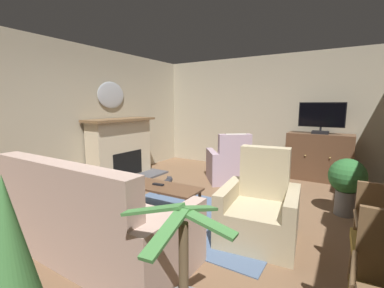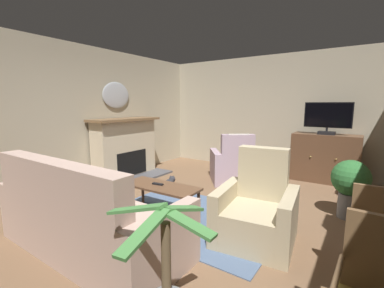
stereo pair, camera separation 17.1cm
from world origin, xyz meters
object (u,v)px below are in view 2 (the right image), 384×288
object	(u,v)px
armchair_near_window	(257,213)
sofa_floral	(86,220)
television	(328,117)
cat	(169,183)
tv_cabinet	(325,159)
wall_mirror_oval	(116,95)
coffee_table	(161,189)
potted_plant_tall_palm_by_window	(350,183)
fireplace	(126,149)
tv_remote	(158,184)
armchair_facing_sofa	(234,166)
side_chair_tucked_against_wall	(379,246)

from	to	relation	value
armchair_near_window	sofa_floral	bearing A→B (deg)	-138.77
television	cat	bearing A→B (deg)	-138.83
tv_cabinet	wall_mirror_oval	bearing A→B (deg)	-152.26
tv_cabinet	cat	size ratio (longest dim) A/B	1.92
armchair_near_window	cat	world-z (taller)	armchair_near_window
coffee_table	television	bearing A→B (deg)	61.31
television	potted_plant_tall_palm_by_window	size ratio (longest dim) A/B	1.05
tv_cabinet	fireplace	bearing A→B (deg)	-150.69
tv_remote	sofa_floral	distance (m)	1.17
tv_cabinet	sofa_floral	world-z (taller)	sofa_floral
sofa_floral	potted_plant_tall_palm_by_window	distance (m)	3.43
wall_mirror_oval	armchair_facing_sofa	bearing A→B (deg)	21.93
tv_cabinet	sofa_floral	size ratio (longest dim) A/B	0.56
potted_plant_tall_palm_by_window	fireplace	bearing A→B (deg)	-175.94
armchair_facing_sofa	armchair_near_window	world-z (taller)	armchair_near_window
potted_plant_tall_palm_by_window	armchair_near_window	bearing A→B (deg)	-123.30
fireplace	coffee_table	xyz separation A→B (m)	(1.95, -1.10, -0.23)
tv_cabinet	armchair_facing_sofa	world-z (taller)	armchair_facing_sofa
potted_plant_tall_palm_by_window	cat	xyz separation A→B (m)	(-2.91, -0.38, -0.42)
television	potted_plant_tall_palm_by_window	world-z (taller)	television
wall_mirror_oval	sofa_floral	size ratio (longest dim) A/B	0.32
wall_mirror_oval	television	bearing A→B (deg)	27.12
television	armchair_near_window	distance (m)	3.16
coffee_table	wall_mirror_oval	bearing A→B (deg)	153.47
fireplace	tv_remote	size ratio (longest dim) A/B	9.67
television	coffee_table	size ratio (longest dim) A/B	0.75
tv_cabinet	tv_remote	xyz separation A→B (m)	(-1.75, -3.14, -0.02)
fireplace	television	world-z (taller)	television
coffee_table	side_chair_tucked_against_wall	bearing A→B (deg)	-7.91
side_chair_tucked_against_wall	television	bearing A→B (deg)	103.56
coffee_table	sofa_floral	world-z (taller)	sofa_floral
armchair_facing_sofa	fireplace	bearing A→B (deg)	-155.81
wall_mirror_oval	television	world-z (taller)	wall_mirror_oval
armchair_facing_sofa	tv_cabinet	bearing A→B (deg)	35.73
armchair_facing_sofa	potted_plant_tall_palm_by_window	bearing A→B (deg)	-17.81
armchair_near_window	side_chair_tucked_against_wall	bearing A→B (deg)	-21.46
television	fireplace	bearing A→B (deg)	-151.33
television	sofa_floral	bearing A→B (deg)	-112.32
sofa_floral	potted_plant_tall_palm_by_window	size ratio (longest dim) A/B	2.71
armchair_facing_sofa	armchair_near_window	distance (m)	2.30
television	coffee_table	world-z (taller)	television
fireplace	cat	world-z (taller)	fireplace
fireplace	television	size ratio (longest dim) A/B	1.90
tv_remote	potted_plant_tall_palm_by_window	distance (m)	2.68
potted_plant_tall_palm_by_window	tv_remote	bearing A→B (deg)	-148.70
sofa_floral	cat	distance (m)	2.28
tv_cabinet	coffee_table	size ratio (longest dim) A/B	1.09
potted_plant_tall_palm_by_window	wall_mirror_oval	bearing A→B (deg)	-176.17
fireplace	cat	xyz separation A→B (m)	(1.27, -0.08, -0.52)
coffee_table	armchair_near_window	distance (m)	1.38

